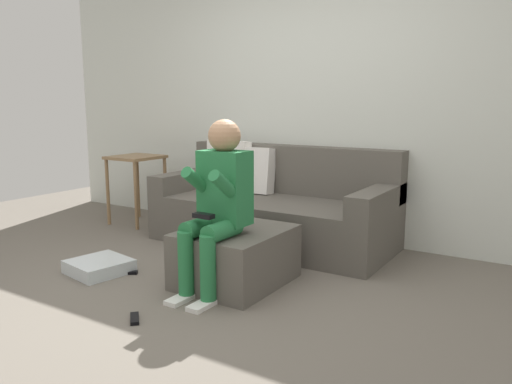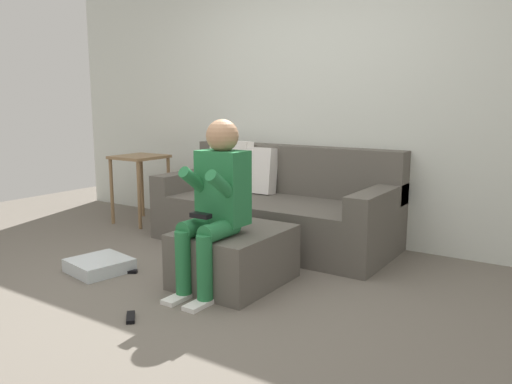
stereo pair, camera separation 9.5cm
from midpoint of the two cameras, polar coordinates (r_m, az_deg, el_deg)
name	(u,v)px [view 1 (the left image)]	position (r m, az deg, el deg)	size (l,w,h in m)	color
ground_plane	(178,299)	(3.39, -9.57, -11.82)	(8.17, 8.17, 0.00)	#6B6359
wall_back	(315,94)	(4.80, 6.09, 10.92)	(6.29, 0.10, 2.67)	silver
couch_sectional	(274,208)	(4.59, 1.43, -1.78)	(2.13, 0.94, 0.89)	#59544C
ottoman	(236,256)	(3.57, -3.06, -7.27)	(0.64, 0.77, 0.39)	#59544C
person_seated	(218,197)	(3.34, -5.09, -0.55)	(0.32, 0.59, 1.15)	#26723F
storage_bin	(99,266)	(4.01, -17.93, -8.00)	(0.40, 0.40, 0.10)	silver
side_table	(136,169)	(5.42, -13.87, 2.55)	(0.47, 0.49, 0.71)	olive
remote_near_ottoman	(135,319)	(3.14, -14.38, -13.68)	(0.15, 0.05, 0.02)	black
remote_by_storage_bin	(126,273)	(3.94, -15.17, -8.77)	(0.17, 0.05, 0.02)	black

